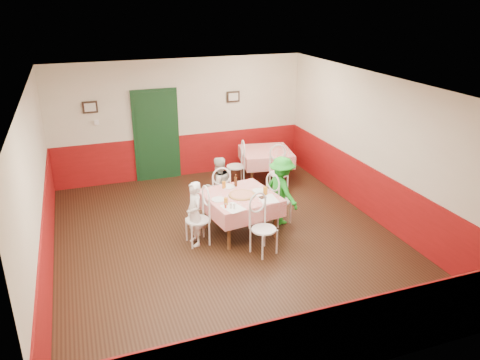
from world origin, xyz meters
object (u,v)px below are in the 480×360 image
object	(u,v)px
chair_second_b	(279,174)
glass_c	(224,185)
glass_b	(265,191)
beer_bottle	(236,181)
diner_right	(282,190)
chair_left	(197,220)
glass_a	(226,201)
second_table	(266,166)
diner_left	(195,214)
wallet	(262,197)
chair_near	(264,229)
pizza	(242,195)
chair_second_a	(236,167)
diner_far	(219,186)
chair_far	(220,194)
chair_right	(279,201)
main_table	(240,214)

from	to	relation	value
chair_second_b	glass_c	distance (m)	1.99
chair_second_b	glass_b	xyz separation A→B (m)	(-1.01, -1.62, 0.38)
glass_c	beer_bottle	bearing A→B (deg)	5.42
diner_right	chair_left	bearing A→B (deg)	86.17
chair_left	glass_c	bearing A→B (deg)	124.51
glass_a	second_table	bearing A→B (deg)	54.50
chair_second_b	diner_left	bearing A→B (deg)	-135.76
beer_bottle	wallet	xyz separation A→B (m)	(0.27, -0.68, -0.10)
chair_near	diner_right	distance (m)	1.26
second_table	wallet	world-z (taller)	wallet
chair_near	pizza	xyz separation A→B (m)	(-0.11, 0.79, 0.33)
glass_a	wallet	world-z (taller)	glass_a
second_table	chair_second_a	xyz separation A→B (m)	(-0.75, 0.00, 0.08)
chair_left	diner_left	distance (m)	0.14
diner_far	diner_left	bearing A→B (deg)	40.90
chair_far	diner_far	size ratio (longest dim) A/B	0.75
chair_right	beer_bottle	world-z (taller)	beer_bottle
chair_second_b	chair_near	bearing A→B (deg)	-110.04
chair_near	glass_a	bearing A→B (deg)	115.17
chair_left	diner_left	bearing A→B (deg)	-85.07
chair_second_a	diner_right	size ratio (longest dim) A/B	0.68
chair_far	beer_bottle	bearing A→B (deg)	117.47
chair_right	chair_near	bearing A→B (deg)	125.46
pizza	glass_b	world-z (taller)	glass_b
glass_b	pizza	bearing A→B (deg)	167.38
chair_right	glass_c	xyz separation A→B (m)	(-1.02, 0.27, 0.38)
chair_far	pizza	size ratio (longest dim) A/B	1.91
chair_right	chair_second_a	world-z (taller)	same
pizza	wallet	distance (m)	0.38
pizza	second_table	bearing A→B (deg)	57.95
second_table	chair_right	xyz separation A→B (m)	(-0.61, -2.11, 0.08)
chair_far	second_table	bearing A→B (deg)	-134.98
chair_second_b	diner_left	world-z (taller)	diner_left
glass_a	wallet	size ratio (longest dim) A/B	1.16
chair_right	wallet	distance (m)	0.71
diner_far	chair_far	bearing A→B (deg)	85.90
chair_second_b	diner_far	size ratio (longest dim) A/B	0.75
second_table	pizza	distance (m)	2.72
chair_second_b	diner_far	xyz separation A→B (m)	(-1.58, -0.59, 0.15)
chair_near	diner_left	xyz separation A→B (m)	(-1.02, 0.71, 0.14)
chair_near	wallet	distance (m)	0.69
pizza	diner_right	size ratio (longest dim) A/B	0.35
glass_b	glass_c	distance (m)	0.81
diner_right	glass_c	bearing A→B (deg)	63.95
chair_second_b	diner_far	bearing A→B (deg)	-149.88
chair_left	diner_right	xyz separation A→B (m)	(1.73, 0.26, 0.22)
glass_c	chair_left	bearing A→B (deg)	-141.88
second_table	main_table	bearing A→B (deg)	-122.95
wallet	chair_left	bearing A→B (deg)	164.94
glass_b	glass_c	world-z (taller)	glass_b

